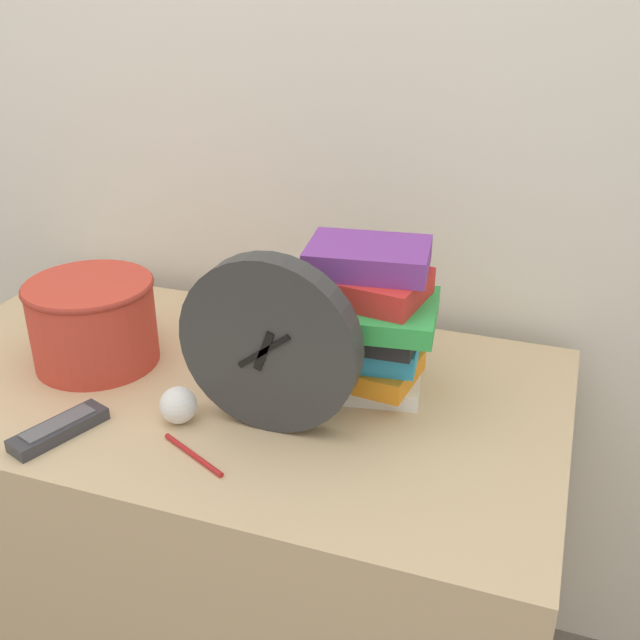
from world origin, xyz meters
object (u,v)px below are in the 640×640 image
object	(u,v)px
book_stack	(364,321)
desk_clock	(269,345)
tv_remote	(59,429)
pen	(193,455)
crumpled_paper_ball	(178,405)
basket	(93,320)

from	to	relation	value
book_stack	desk_clock	bearing A→B (deg)	-123.10
tv_remote	pen	distance (m)	0.22
desk_clock	crumpled_paper_ball	size ratio (longest dim) A/B	4.78
desk_clock	tv_remote	distance (m)	0.35
tv_remote	crumpled_paper_ball	world-z (taller)	crumpled_paper_ball
book_stack	basket	xyz separation A→B (m)	(-0.48, -0.07, -0.04)
tv_remote	crumpled_paper_ball	bearing A→B (deg)	31.47
desk_clock	crumpled_paper_ball	world-z (taller)	desk_clock
book_stack	crumpled_paper_ball	distance (m)	0.33
desk_clock	tv_remote	world-z (taller)	desk_clock
desk_clock	crumpled_paper_ball	bearing A→B (deg)	-164.54
basket	crumpled_paper_ball	bearing A→B (deg)	-27.90
desk_clock	basket	bearing A→B (deg)	167.25
desk_clock	book_stack	xyz separation A→B (m)	(0.10, 0.16, -0.01)
crumpled_paper_ball	pen	xyz separation A→B (m)	(0.07, -0.08, -0.03)
basket	pen	distance (m)	0.37
desk_clock	crumpled_paper_ball	distance (m)	0.19
pen	basket	bearing A→B (deg)	146.11
tv_remote	book_stack	bearing A→B (deg)	36.06
desk_clock	tv_remote	size ratio (longest dim) A/B	1.77
basket	crumpled_paper_ball	distance (m)	0.27
pen	tv_remote	bearing A→B (deg)	-175.36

